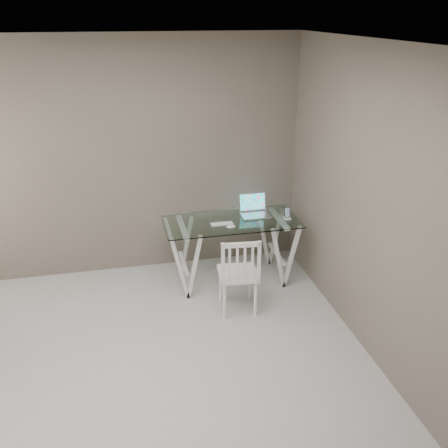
% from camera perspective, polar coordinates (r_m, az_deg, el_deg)
% --- Properties ---
extents(room, '(4.50, 4.52, 2.71)m').
position_cam_1_polar(room, '(3.51, -11.08, 3.00)').
color(room, '#A9A7A2').
rests_on(room, ground).
extents(desk, '(1.50, 0.70, 0.75)m').
position_cam_1_polar(desk, '(5.69, 0.81, -3.01)').
color(desk, silver).
rests_on(desk, ground).
extents(chair, '(0.43, 0.43, 0.86)m').
position_cam_1_polar(chair, '(5.04, 1.74, -5.53)').
color(chair, white).
rests_on(chair, ground).
extents(laptop, '(0.33, 0.28, 0.23)m').
position_cam_1_polar(laptop, '(5.72, 3.46, 1.65)').
color(laptop, silver).
rests_on(laptop, desk).
extents(keyboard, '(0.26, 0.11, 0.01)m').
position_cam_1_polar(keyboard, '(5.45, -0.25, 0.00)').
color(keyboard, silver).
rests_on(keyboard, desk).
extents(mouse, '(0.10, 0.06, 0.03)m').
position_cam_1_polar(mouse, '(5.35, 0.79, -0.31)').
color(mouse, white).
rests_on(mouse, desk).
extents(phone_dock, '(0.07, 0.07, 0.14)m').
position_cam_1_polar(phone_dock, '(5.63, 7.22, 0.95)').
color(phone_dock, white).
rests_on(phone_dock, desk).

